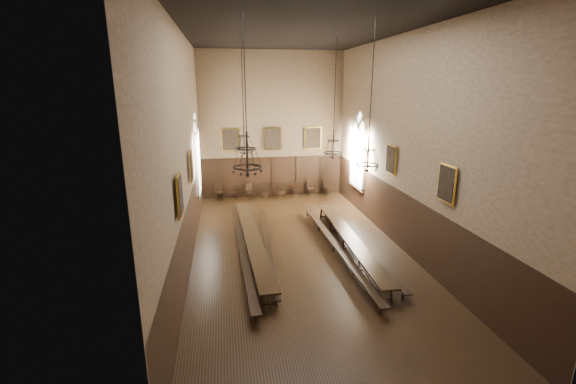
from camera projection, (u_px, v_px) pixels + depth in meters
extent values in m
cube|color=black|center=(299.00, 251.00, 16.61)|extent=(9.00, 18.00, 0.02)
cube|color=black|center=(301.00, 26.00, 14.22)|extent=(9.00, 18.00, 0.02)
cube|color=#93775A|center=(272.00, 126.00, 23.99)|extent=(9.00, 0.02, 9.00)
cube|color=#93775A|center=(397.00, 224.00, 6.84)|extent=(9.00, 0.02, 9.00)
cube|color=#93775A|center=(184.00, 151.00, 14.71)|extent=(0.02, 18.00, 9.00)
cube|color=#93775A|center=(405.00, 145.00, 16.12)|extent=(0.02, 18.00, 9.00)
cube|color=black|center=(252.00, 236.00, 16.34)|extent=(1.08, 9.81, 0.07)
cube|color=black|center=(348.00, 235.00, 16.52)|extent=(0.88, 9.42, 0.07)
cube|color=black|center=(241.00, 244.00, 16.19)|extent=(0.70, 10.78, 0.05)
cube|color=black|center=(267.00, 244.00, 16.39)|extent=(0.69, 9.18, 0.05)
cube|color=black|center=(334.00, 242.00, 16.47)|extent=(0.55, 10.53, 0.05)
cube|color=black|center=(356.00, 241.00, 16.73)|extent=(0.59, 9.28, 0.05)
cube|color=black|center=(219.00, 192.00, 23.98)|extent=(0.54, 0.54, 0.05)
cube|color=black|center=(219.00, 188.00, 24.09)|extent=(0.45, 0.15, 0.54)
cube|color=black|center=(233.00, 193.00, 24.18)|extent=(0.40, 0.40, 0.05)
cube|color=black|center=(233.00, 188.00, 24.27)|extent=(0.40, 0.04, 0.47)
cube|color=black|center=(250.00, 191.00, 24.34)|extent=(0.55, 0.55, 0.05)
cube|color=black|center=(250.00, 187.00, 24.44)|extent=(0.41, 0.18, 0.51)
cube|color=black|center=(265.00, 191.00, 24.51)|extent=(0.52, 0.52, 0.05)
cube|color=black|center=(265.00, 186.00, 24.61)|extent=(0.42, 0.14, 0.51)
cube|color=black|center=(282.00, 190.00, 24.69)|extent=(0.49, 0.49, 0.05)
cube|color=black|center=(282.00, 186.00, 24.79)|extent=(0.39, 0.15, 0.47)
cube|color=black|center=(296.00, 190.00, 24.78)|extent=(0.48, 0.48, 0.05)
cube|color=black|center=(296.00, 186.00, 24.88)|extent=(0.39, 0.13, 0.47)
cube|color=black|center=(311.00, 189.00, 25.03)|extent=(0.48, 0.48, 0.05)
cube|color=black|center=(310.00, 184.00, 25.13)|extent=(0.42, 0.10, 0.49)
cube|color=black|center=(327.00, 188.00, 25.11)|extent=(0.52, 0.52, 0.05)
cube|color=black|center=(327.00, 183.00, 25.22)|extent=(0.46, 0.11, 0.54)
cylinder|color=black|center=(242.00, 80.00, 16.38)|extent=(0.03, 0.03, 3.78)
torus|color=black|center=(244.00, 148.00, 17.15)|extent=(0.82, 0.82, 0.05)
torus|color=black|center=(244.00, 136.00, 17.01)|extent=(0.52, 0.52, 0.04)
cylinder|color=black|center=(244.00, 138.00, 17.04)|extent=(0.06, 0.06, 1.16)
cylinder|color=black|center=(335.00, 85.00, 17.68)|extent=(0.03, 0.03, 4.11)
torus|color=black|center=(333.00, 153.00, 18.52)|extent=(0.89, 0.89, 0.05)
torus|color=black|center=(333.00, 141.00, 18.36)|extent=(0.57, 0.57, 0.04)
cylinder|color=black|center=(333.00, 143.00, 18.39)|extent=(0.06, 0.06, 1.26)
cylinder|color=black|center=(245.00, 73.00, 11.68)|extent=(0.03, 0.03, 3.50)
torus|color=black|center=(247.00, 167.00, 12.45)|extent=(0.94, 0.94, 0.06)
torus|color=black|center=(247.00, 149.00, 12.29)|extent=(0.60, 0.60, 0.04)
cylinder|color=black|center=(247.00, 152.00, 12.32)|extent=(0.07, 0.07, 1.32)
cylinder|color=black|center=(372.00, 78.00, 12.31)|extent=(0.03, 0.03, 3.74)
torus|color=black|center=(367.00, 165.00, 13.06)|extent=(0.77, 0.77, 0.05)
torus|color=black|center=(368.00, 150.00, 12.93)|extent=(0.49, 0.49, 0.04)
cylinder|color=black|center=(368.00, 153.00, 12.95)|extent=(0.05, 0.05, 1.09)
cube|color=gold|center=(231.00, 140.00, 23.67)|extent=(1.10, 0.12, 1.40)
cube|color=black|center=(231.00, 140.00, 23.67)|extent=(0.98, 0.02, 1.28)
cube|color=gold|center=(273.00, 139.00, 24.07)|extent=(1.10, 0.12, 1.40)
cube|color=black|center=(273.00, 139.00, 24.07)|extent=(0.98, 0.02, 1.28)
cube|color=gold|center=(313.00, 138.00, 24.48)|extent=(1.10, 0.12, 1.40)
cube|color=black|center=(313.00, 138.00, 24.48)|extent=(0.98, 0.02, 1.28)
cube|color=gold|center=(191.00, 166.00, 15.89)|extent=(0.12, 1.00, 1.30)
cube|color=black|center=(191.00, 166.00, 15.89)|extent=(0.02, 0.88, 1.18)
cube|color=gold|center=(180.00, 195.00, 11.61)|extent=(0.12, 1.00, 1.30)
cube|color=black|center=(180.00, 195.00, 11.61)|extent=(0.02, 0.88, 1.18)
cube|color=gold|center=(391.00, 160.00, 17.26)|extent=(0.12, 1.00, 1.30)
cube|color=black|center=(391.00, 160.00, 17.26)|extent=(0.02, 0.88, 1.18)
cube|color=gold|center=(447.00, 184.00, 12.98)|extent=(0.12, 1.00, 1.30)
cube|color=black|center=(447.00, 184.00, 12.98)|extent=(0.02, 0.88, 1.18)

